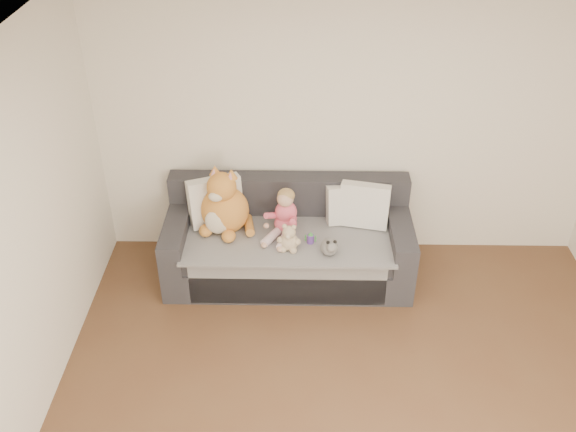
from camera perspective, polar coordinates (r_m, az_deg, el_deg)
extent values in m
plane|color=white|center=(2.95, 9.59, 9.43)|extent=(5.00, 5.00, 0.00)
plane|color=white|center=(5.75, 5.34, 8.03)|extent=(4.50, 0.00, 4.50)
cube|color=#2E2D33|center=(5.93, 0.03, -4.00)|extent=(2.20, 0.90, 0.30)
cube|color=#2E2D33|center=(5.77, 0.02, -2.42)|extent=(1.90, 0.80, 0.15)
cube|color=#2E2D33|center=(5.93, 0.09, 1.90)|extent=(2.20, 0.20, 0.40)
cube|color=#2E2D33|center=(5.86, -9.81, -1.51)|extent=(0.20, 0.90, 0.30)
cube|color=#2E2D33|center=(5.83, 9.91, -1.72)|extent=(0.20, 0.90, 0.30)
cube|color=gray|center=(5.71, 0.02, -1.84)|extent=(1.85, 0.88, 0.02)
cube|color=gray|center=(5.55, -0.05, -6.18)|extent=(1.70, 0.02, 0.41)
cube|color=silver|center=(5.80, -6.48, 1.32)|extent=(0.52, 0.38, 0.45)
cube|color=silver|center=(5.82, 5.39, 1.06)|extent=(0.42, 0.25, 0.37)
cube|color=silver|center=(5.78, 6.81, 0.95)|extent=(0.47, 0.28, 0.42)
ellipsoid|color=#EB538C|center=(5.72, -0.22, -0.67)|extent=(0.20, 0.17, 0.17)
ellipsoid|color=#EB538C|center=(5.66, -0.18, 0.36)|extent=(0.20, 0.17, 0.21)
ellipsoid|color=#DBAA8C|center=(5.57, -0.24, 1.54)|extent=(0.15, 0.15, 0.15)
ellipsoid|color=tan|center=(5.57, -0.17, 1.85)|extent=(0.15, 0.15, 0.12)
cylinder|color=#EB538C|center=(5.65, -1.36, 0.05)|extent=(0.17, 0.19, 0.13)
cylinder|color=#EB538C|center=(5.59, 0.47, -0.38)|extent=(0.07, 0.20, 0.13)
ellipsoid|color=#DBAA8C|center=(5.64, -1.94, -0.87)|extent=(0.05, 0.05, 0.05)
ellipsoid|color=#DBAA8C|center=(5.56, 0.45, -1.44)|extent=(0.05, 0.05, 0.05)
cylinder|color=#E5B2C6|center=(5.63, -1.45, -1.84)|extent=(0.19, 0.26, 0.09)
cylinder|color=#E5B2C6|center=(5.59, -0.35, -2.11)|extent=(0.14, 0.27, 0.09)
ellipsoid|color=#DBAA8C|center=(5.54, -2.12, -2.56)|extent=(0.06, 0.08, 0.04)
ellipsoid|color=#DBAA8C|center=(5.50, -0.73, -2.91)|extent=(0.06, 0.08, 0.04)
ellipsoid|color=#C9872C|center=(5.72, -5.62, 0.53)|extent=(0.43, 0.37, 0.45)
ellipsoid|color=beige|center=(5.63, -6.28, -0.52)|extent=(0.22, 0.10, 0.25)
ellipsoid|color=#C9872C|center=(5.55, -5.92, 2.59)|extent=(0.26, 0.26, 0.26)
ellipsoid|color=beige|center=(5.49, -6.44, 1.72)|extent=(0.12, 0.08, 0.09)
cone|color=#C9872C|center=(5.56, -6.51, 4.07)|extent=(0.13, 0.13, 0.09)
cone|color=pink|center=(5.55, -6.59, 3.93)|extent=(0.08, 0.08, 0.06)
cone|color=#C9872C|center=(5.49, -5.05, 3.77)|extent=(0.13, 0.13, 0.09)
cone|color=pink|center=(5.48, -5.13, 3.63)|extent=(0.08, 0.08, 0.06)
ellipsoid|color=#C9872C|center=(5.72, -7.32, -1.28)|extent=(0.12, 0.15, 0.10)
ellipsoid|color=#C9872C|center=(5.63, -5.30, -1.78)|extent=(0.12, 0.15, 0.10)
cylinder|color=#C9872C|center=(5.76, -3.49, -0.82)|extent=(0.12, 0.30, 0.10)
ellipsoid|color=tan|center=(5.50, 0.11, -2.31)|extent=(0.16, 0.14, 0.16)
ellipsoid|color=tan|center=(5.43, 0.09, -1.45)|extent=(0.11, 0.11, 0.11)
ellipsoid|color=tan|center=(5.41, -0.30, -0.92)|extent=(0.04, 0.04, 0.04)
ellipsoid|color=tan|center=(5.40, 0.52, -1.01)|extent=(0.04, 0.04, 0.04)
ellipsoid|color=beige|center=(5.40, 0.00, -1.83)|extent=(0.04, 0.04, 0.04)
ellipsoid|color=tan|center=(5.48, -0.69, -2.14)|extent=(0.06, 0.06, 0.06)
ellipsoid|color=tan|center=(5.46, 0.83, -2.31)|extent=(0.06, 0.06, 0.06)
ellipsoid|color=tan|center=(5.50, -0.44, -2.97)|extent=(0.06, 0.06, 0.06)
ellipsoid|color=tan|center=(5.48, 0.47, -3.07)|extent=(0.06, 0.06, 0.06)
ellipsoid|color=white|center=(5.47, 3.70, -2.73)|extent=(0.15, 0.19, 0.13)
ellipsoid|color=white|center=(5.36, 3.90, -2.80)|extent=(0.09, 0.09, 0.09)
ellipsoid|color=black|center=(5.35, 3.57, -2.36)|extent=(0.03, 0.03, 0.03)
ellipsoid|color=black|center=(5.36, 4.20, -2.31)|extent=(0.03, 0.03, 0.03)
cylinder|color=#663BA2|center=(5.59, 2.01, -2.03)|extent=(0.07, 0.07, 0.08)
cone|color=green|center=(5.56, 2.02, -1.59)|extent=(0.07, 0.07, 0.03)
cylinder|color=green|center=(5.59, 1.56, -1.95)|extent=(0.02, 0.02, 0.06)
cylinder|color=green|center=(5.58, 2.45, -2.03)|extent=(0.02, 0.02, 0.06)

